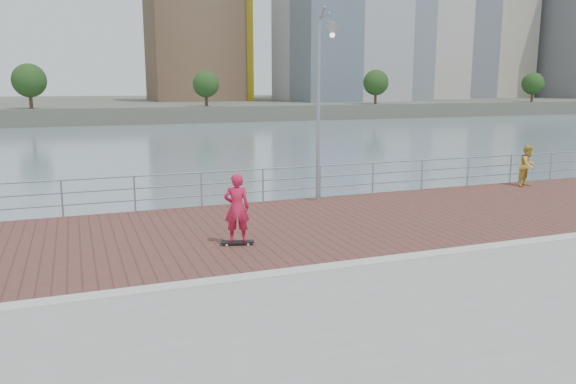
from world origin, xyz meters
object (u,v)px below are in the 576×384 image
object	(u,v)px
street_lamp	(324,72)
guardrail	(233,183)
bystander	(528,166)
skateboarder	(237,208)

from	to	relation	value
street_lamp	guardrail	bearing A→B (deg)	161.42
guardrail	bystander	world-z (taller)	bystander
guardrail	street_lamp	xyz separation A→B (m)	(2.77, -0.93, 3.50)
guardrail	skateboarder	size ratio (longest dim) A/B	23.52
skateboarder	bystander	size ratio (longest dim) A/B	1.06
street_lamp	skateboarder	world-z (taller)	street_lamp
street_lamp	skateboarder	size ratio (longest dim) A/B	3.55
bystander	guardrail	bearing A→B (deg)	159.65
street_lamp	skateboarder	distance (m)	6.33
guardrail	skateboarder	bearing A→B (deg)	-104.16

